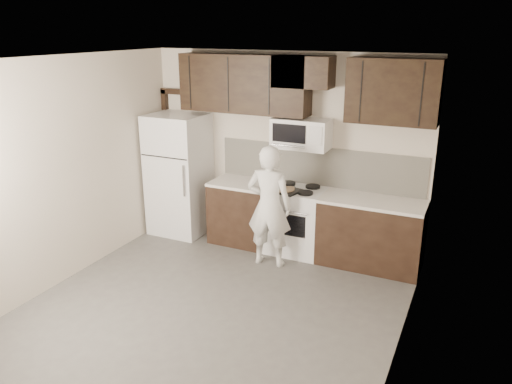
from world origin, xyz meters
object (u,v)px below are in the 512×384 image
Objects in this scene: stove at (296,220)px; microwave at (301,134)px; refrigerator at (179,174)px; person at (269,206)px.

microwave is (-0.00, 0.12, 1.19)m from stove.
refrigerator is at bearing -178.49° from stove.
stove is 1.20m from microwave.
microwave is 1.07m from person.
person is at bearing -108.82° from stove.
stove is 1.90m from refrigerator.
refrigerator is (-1.85, -0.17, -0.75)m from microwave.
person is at bearing -105.51° from microwave.
microwave is at bearing 90.10° from stove.
refrigerator is at bearing -174.85° from microwave.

